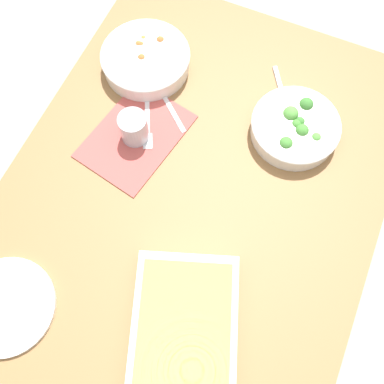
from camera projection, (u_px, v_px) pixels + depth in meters
name	position (u px, v px, depth m)	size (l,w,h in m)	color
ground_plane	(192.00, 261.00, 1.79)	(6.00, 6.00, 0.00)	#B2A899
dining_table	(192.00, 205.00, 1.18)	(1.20, 0.90, 0.74)	olive
placemat	(136.00, 136.00, 1.16)	(0.28, 0.20, 0.00)	#B24C47
stew_bowl	(146.00, 59.00, 1.21)	(0.24, 0.24, 0.06)	silver
broccoli_bowl	(295.00, 127.00, 1.13)	(0.23, 0.23, 0.07)	silver
baking_dish	(185.00, 325.00, 0.95)	(0.36, 0.31, 0.06)	silver
drink_cup	(134.00, 129.00, 1.12)	(0.07, 0.07, 0.08)	#B2BCC6
side_plate	(6.00, 306.00, 0.99)	(0.22, 0.22, 0.01)	white
spoon_by_stew	(165.00, 99.00, 1.20)	(0.13, 0.15, 0.01)	silver
spoon_by_broccoli	(284.00, 101.00, 1.19)	(0.16, 0.11, 0.01)	silver
fork_on_table	(147.00, 124.00, 1.17)	(0.17, 0.09, 0.01)	silver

